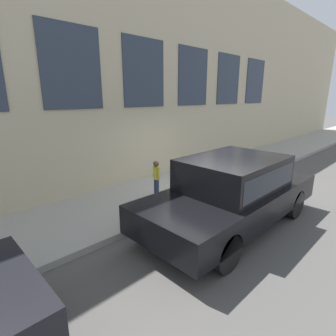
% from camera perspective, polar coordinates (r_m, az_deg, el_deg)
% --- Properties ---
extents(ground_plane, '(80.00, 80.00, 0.00)m').
position_cam_1_polar(ground_plane, '(7.67, 8.28, -7.25)').
color(ground_plane, '#514F4C').
extents(sidewalk, '(2.67, 60.00, 0.14)m').
position_cam_1_polar(sidewalk, '(8.45, 1.10, -4.39)').
color(sidewalk, '#9E9B93').
rests_on(sidewalk, ground_plane).
extents(building_facade, '(0.33, 40.00, 7.84)m').
position_cam_1_polar(building_facade, '(9.11, -5.92, 21.51)').
color(building_facade, '#C6B793').
rests_on(building_facade, ground_plane).
extents(fire_hydrant, '(0.35, 0.46, 0.82)m').
position_cam_1_polar(fire_hydrant, '(7.41, 2.57, -3.25)').
color(fire_hydrant, '#2D7260').
rests_on(fire_hydrant, sidewalk).
extents(person, '(0.25, 0.17, 1.05)m').
position_cam_1_polar(person, '(7.38, -2.58, -1.59)').
color(person, navy).
rests_on(person, sidewalk).
extents(parked_car_black_near, '(1.94, 4.81, 1.63)m').
position_cam_1_polar(parked_car_black_near, '(6.12, 13.89, -4.42)').
color(parked_car_black_near, black).
rests_on(parked_car_black_near, ground_plane).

